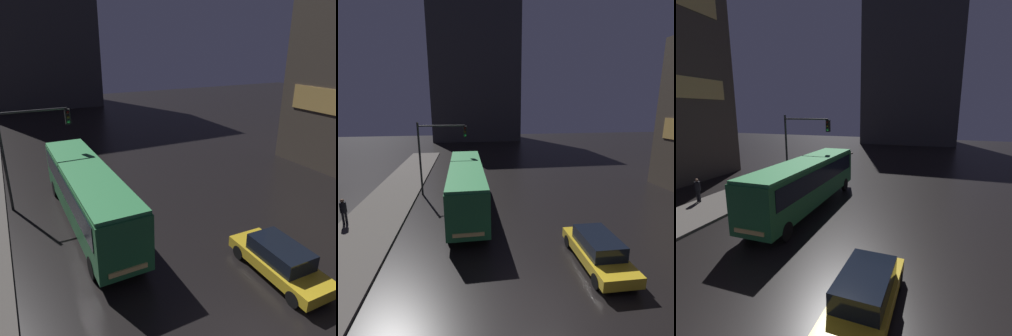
{
  "view_description": "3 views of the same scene",
  "coord_description": "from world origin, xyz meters",
  "views": [
    {
      "loc": [
        -6.31,
        -5.57,
        9.3
      ],
      "look_at": [
        1.68,
        10.05,
        2.67
      ],
      "focal_mm": 35.0,
      "sensor_mm": 36.0,
      "label": 1
    },
    {
      "loc": [
        -2.81,
        -7.8,
        7.45
      ],
      "look_at": [
        0.43,
        13.33,
        2.29
      ],
      "focal_mm": 28.0,
      "sensor_mm": 36.0,
      "label": 2
    },
    {
      "loc": [
        4.98,
        -4.46,
        6.41
      ],
      "look_at": [
        -1.7,
        14.6,
        2.02
      ],
      "focal_mm": 28.0,
      "sensor_mm": 36.0,
      "label": 3
    }
  ],
  "objects": [
    {
      "name": "bus_near",
      "position": [
        -2.89,
        10.62,
        2.01
      ],
      "size": [
        2.47,
        12.02,
        3.26
      ],
      "rotation": [
        0.0,
        0.0,
        3.15
      ],
      "color": "#236B38",
      "rests_on": "ground"
    },
    {
      "name": "building_far_backdrop",
      "position": [
        -0.41,
        52.32,
        14.48
      ],
      "size": [
        18.07,
        12.0,
        28.96
      ],
      "color": "#2D2D33",
      "rests_on": "ground"
    },
    {
      "name": "car_taxi",
      "position": [
        3.21,
        2.63,
        0.76
      ],
      "size": [
        1.93,
        4.75,
        1.48
      ],
      "rotation": [
        0.0,
        0.0,
        3.12
      ],
      "color": "gold",
      "rests_on": "ground"
    },
    {
      "name": "traffic_light_main",
      "position": [
        -5.23,
        14.24,
        4.2
      ],
      "size": [
        3.99,
        0.35,
        6.11
      ],
      "color": "#2D2D2D",
      "rests_on": "ground"
    }
  ]
}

